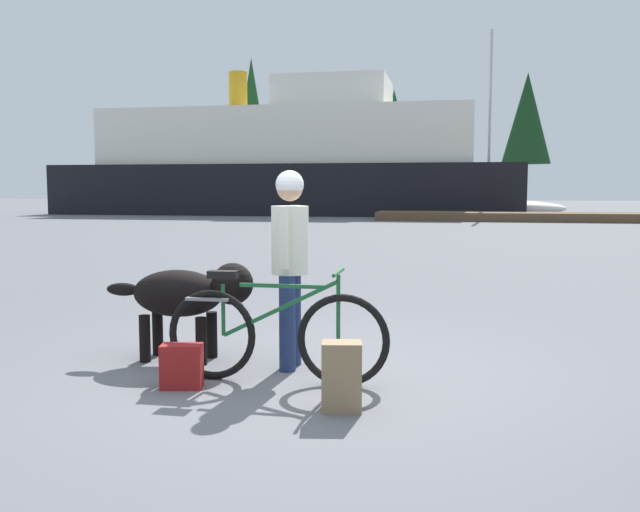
# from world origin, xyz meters

# --- Properties ---
(ground_plane) EXTENTS (160.00, 160.00, 0.00)m
(ground_plane) POSITION_xyz_m (0.00, 0.00, 0.00)
(ground_plane) COLOR slate
(bicycle) EXTENTS (1.83, 0.44, 0.92)m
(bicycle) POSITION_xyz_m (-0.14, -0.19, 0.40)
(bicycle) COLOR black
(bicycle) RESTS_ON ground_plane
(person_cyclist) EXTENTS (0.32, 0.53, 1.72)m
(person_cyclist) POSITION_xyz_m (-0.12, 0.29, 1.03)
(person_cyclist) COLOR navy
(person_cyclist) RESTS_ON ground_plane
(dog) EXTENTS (1.41, 0.50, 0.90)m
(dog) POSITION_xyz_m (-1.09, 0.37, 0.61)
(dog) COLOR black
(dog) RESTS_ON ground_plane
(backpack) EXTENTS (0.31, 0.24, 0.49)m
(backpack) POSITION_xyz_m (0.51, -0.78, 0.25)
(backpack) COLOR #8C7251
(backpack) RESTS_ON ground_plane
(handbag_pannier) EXTENTS (0.35, 0.24, 0.35)m
(handbag_pannier) POSITION_xyz_m (-0.81, -0.48, 0.17)
(handbag_pannier) COLOR maroon
(handbag_pannier) RESTS_ON ground_plane
(dock_pier) EXTENTS (15.61, 2.62, 0.40)m
(dock_pier) POSITION_xyz_m (5.29, 28.10, 0.20)
(dock_pier) COLOR brown
(dock_pier) RESTS_ON ground_plane
(ferry_boat) EXTENTS (26.54, 8.82, 8.43)m
(ferry_boat) POSITION_xyz_m (-8.48, 35.25, 2.93)
(ferry_boat) COLOR black
(ferry_boat) RESTS_ON ground_plane
(sailboat_moored) EXTENTS (8.11, 2.27, 9.78)m
(sailboat_moored) POSITION_xyz_m (2.84, 32.93, 0.50)
(sailboat_moored) COLOR silver
(sailboat_moored) RESTS_ON ground_plane
(pine_tree_far_left) EXTENTS (3.26, 3.26, 12.72)m
(pine_tree_far_left) POSITION_xyz_m (-16.52, 53.78, 7.73)
(pine_tree_far_left) COLOR #4C331E
(pine_tree_far_left) RESTS_ON ground_plane
(pine_tree_center) EXTENTS (3.60, 3.60, 9.74)m
(pine_tree_center) POSITION_xyz_m (-4.19, 54.37, 6.24)
(pine_tree_center) COLOR #4C331E
(pine_tree_center) RESTS_ON ground_plane
(pine_tree_far_right) EXTENTS (3.80, 3.80, 10.53)m
(pine_tree_far_right) POSITION_xyz_m (6.47, 52.31, 6.95)
(pine_tree_far_right) COLOR #4C331E
(pine_tree_far_right) RESTS_ON ground_plane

